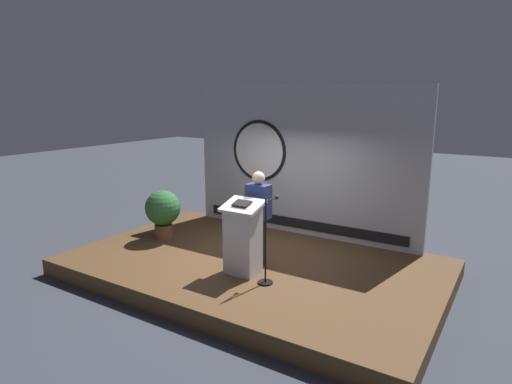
{
  "coord_description": "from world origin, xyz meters",
  "views": [
    {
      "loc": [
        3.91,
        -6.11,
        3.14
      ],
      "look_at": [
        0.17,
        -0.19,
        1.59
      ],
      "focal_mm": 30.37,
      "sensor_mm": 36.0,
      "label": 1
    }
  ],
  "objects_px": {
    "microphone_stand": "(267,254)",
    "potted_plant": "(163,210)",
    "speaker_person": "(258,218)",
    "podium": "(243,238)"
  },
  "relations": [
    {
      "from": "microphone_stand",
      "to": "potted_plant",
      "type": "distance_m",
      "value": 2.96
    },
    {
      "from": "speaker_person",
      "to": "microphone_stand",
      "type": "relative_size",
      "value": 1.2
    },
    {
      "from": "podium",
      "to": "speaker_person",
      "type": "bearing_deg",
      "value": 90.14
    },
    {
      "from": "podium",
      "to": "speaker_person",
      "type": "height_order",
      "value": "speaker_person"
    },
    {
      "from": "podium",
      "to": "speaker_person",
      "type": "relative_size",
      "value": 0.76
    },
    {
      "from": "microphone_stand",
      "to": "potted_plant",
      "type": "height_order",
      "value": "microphone_stand"
    },
    {
      "from": "speaker_person",
      "to": "potted_plant",
      "type": "height_order",
      "value": "speaker_person"
    },
    {
      "from": "microphone_stand",
      "to": "potted_plant",
      "type": "relative_size",
      "value": 1.35
    },
    {
      "from": "podium",
      "to": "microphone_stand",
      "type": "relative_size",
      "value": 0.91
    },
    {
      "from": "podium",
      "to": "potted_plant",
      "type": "bearing_deg",
      "value": 165.58
    }
  ]
}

